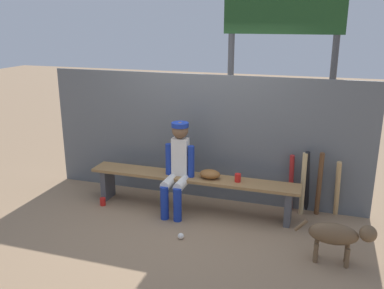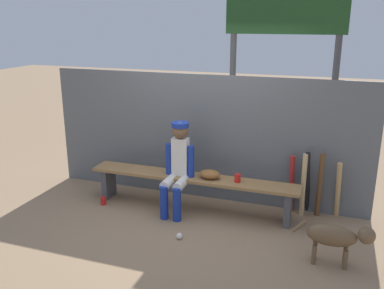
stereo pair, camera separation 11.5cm
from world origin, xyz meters
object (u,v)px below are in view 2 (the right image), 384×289
Objects in this scene: bat_wood_natural at (303,185)px; bat_wood_dark at (320,185)px; bat_aluminum_red at (292,184)px; dog at (337,237)px; baseball_glove at (210,174)px; bat_wood_tan at (338,190)px; baseball at (179,236)px; cup_on_bench at (238,178)px; bat_aluminum_black at (307,182)px; dugout_bench at (192,183)px; player_seated at (177,165)px; cup_on_ground at (103,201)px; scoreboard at (289,37)px.

bat_wood_dark reaches higher than bat_wood_natural.
bat_aluminum_red is 1.32m from dog.
bat_wood_natural reaches higher than baseball_glove.
bat_wood_tan reaches higher than baseball.
cup_on_bench is at bearing -160.99° from bat_wood_dark.
bat_aluminum_black is at bearing 0.40° from bat_aluminum_red.
bat_aluminum_red is 0.97× the size of dog.
cup_on_bench reaches higher than dugout_bench.
bat_wood_tan is at bearing 13.85° from player_seated.
player_seated reaches higher than cup_on_bench.
baseball_glove is at bearing 179.14° from cup_on_bench.
bat_wood_dark reaches higher than baseball.
cup_on_bench is (-1.26, -0.40, 0.15)m from bat_wood_tan.
bat_wood_natural is 0.45m from bat_wood_tan.
dugout_bench is 3.24× the size of bat_wood_dark.
baseball_glove reaches higher than dog.
scoreboard is at bearing 39.81° from cup_on_ground.
cup_on_ground is at bearing -168.02° from dugout_bench.
dugout_bench is 1.48m from bat_wood_natural.
player_seated is 2.62m from scoreboard.
bat_aluminum_red is 2.25m from scoreboard.
baseball is 1.09m from cup_on_bench.
player_seated is 1.40× the size of bat_wood_natural.
dugout_bench is 0.30m from baseball_glove.
bat_wood_dark is at bearing 11.62° from bat_wood_natural.
scoreboard is 3.90× the size of dog.
baseball_glove reaches higher than cup_on_ground.
bat_aluminum_black is 1.02× the size of bat_wood_dark.
bat_aluminum_black is 0.17m from bat_wood_dark.
bat_wood_dark reaches higher than cup_on_ground.
cup_on_ground is (-1.08, -0.15, -0.62)m from player_seated.
cup_on_bench is at bearing 57.88° from baseball.
dog is (1.27, -0.77, -0.21)m from cup_on_bench.
baseball is at bearing -81.40° from dugout_bench.
cup_on_bench is at bearing -148.84° from bat_aluminum_red.
baseball_glove is at bearing -114.78° from scoreboard.
scoreboard is (-0.51, 1.21, 1.83)m from bat_aluminum_black.
cup_on_ground is (-2.54, -0.66, -0.35)m from bat_aluminum_red.
scoreboard is (-0.90, 1.21, 1.88)m from bat_wood_tan.
dog is (0.61, -1.17, -0.07)m from bat_aluminum_red.
bat_wood_tan is (0.23, 0.05, -0.05)m from bat_wood_dark.
bat_aluminum_black is 12.32× the size of baseball.
bat_aluminum_red is 0.19m from bat_wood_natural.
player_seated is at bearing -172.34° from cup_on_bench.
dog is at bearing -67.44° from bat_wood_natural.
bat_wood_dark is at bearing -7.13° from bat_aluminum_red.
player_seated is 1.47× the size of dog.
scoreboard is (-0.46, 1.30, 1.84)m from bat_wood_natural.
dugout_bench reaches higher than cup_on_ground.
cup_on_ground is (-1.25, -0.27, -0.34)m from dugout_bench.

